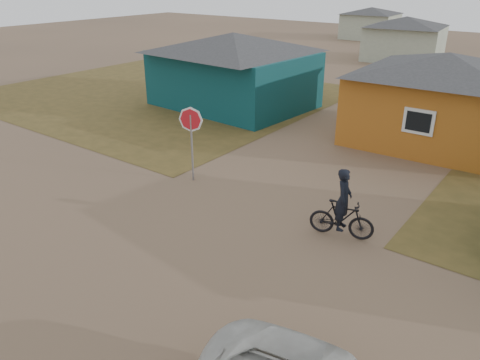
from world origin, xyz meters
name	(u,v)px	position (x,y,z in m)	size (l,w,h in m)	color
ground	(176,265)	(0.00, 0.00, 0.00)	(120.00, 120.00, 0.00)	brown
grass_nw	(159,93)	(-14.00, 13.00, 0.01)	(20.00, 18.00, 0.00)	brown
house_teal	(233,69)	(-8.50, 13.50, 2.05)	(8.93, 7.08, 4.00)	#0A373B
house_yellow	(442,97)	(2.50, 14.00, 2.00)	(7.72, 6.76, 3.90)	#AD601A
house_pale_west	(405,38)	(-6.00, 34.00, 1.86)	(7.04, 6.15, 3.60)	#A9B198
house_pale_north	(370,23)	(-14.00, 46.00, 1.75)	(6.28, 5.81, 3.40)	#A9B198
stop_sign	(191,128)	(-3.29, 4.32, 1.99)	(0.89, 0.08, 2.74)	gray
cyclist	(342,212)	(2.75, 3.91, 0.76)	(1.91, 0.97, 2.07)	black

